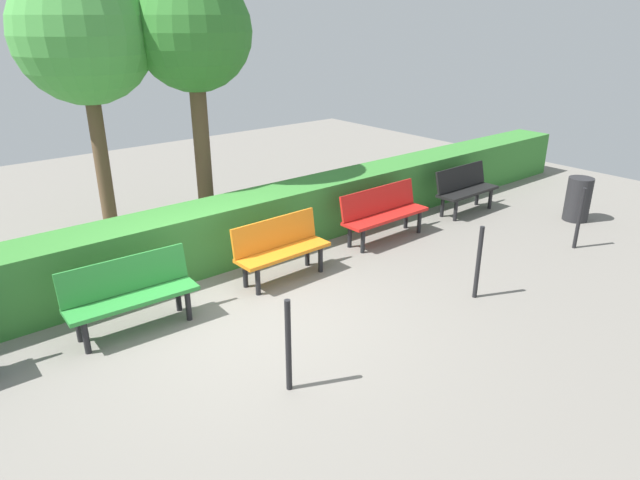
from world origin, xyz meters
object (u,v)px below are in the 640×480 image
Objects in this scene: bench_black at (465,187)px; tree_near at (193,35)px; bench_orange at (280,246)px; bench_red at (383,211)px; trash_bin at (578,199)px; tree_mid at (83,37)px; bench_green at (130,292)px.

tree_near is (4.17, -2.31, 2.71)m from bench_black.
bench_black is 4.36m from bench_orange.
trash_bin is (-3.37, 1.60, -0.09)m from bench_red.
tree_near is 1.59m from tree_mid.
bench_black is at bearing -176.32° from bench_green.
bench_green is 1.93× the size of trash_bin.
bench_green is 4.33m from tree_near.
trash_bin is (-5.37, 3.91, -2.79)m from tree_near.
bench_green reaches higher than bench_black.
trash_bin is (-7.71, 1.47, -0.09)m from bench_green.
tree_near reaches higher than bench_red.
tree_near reaches higher than bench_green.
bench_red is 1.17× the size of bench_orange.
tree_mid is (3.45, -2.94, 2.70)m from bench_red.
bench_black is 5.48m from tree_near.
tree_mid is at bearing -33.67° from trash_bin.
bench_orange is 3.65m from tree_near.
bench_green is (2.16, -0.00, 0.00)m from bench_orange.
tree_near is at bearing -29.45° from bench_black.
bench_green is at bearing 1.08° from bench_red.
bench_green is (4.34, 0.13, -0.00)m from bench_red.
tree_mid is (-0.89, -3.08, 2.70)m from bench_green.
tree_mid is (1.46, -0.64, -0.00)m from tree_near.
bench_orange reaches higher than bench_red.
bench_green is (6.52, 0.12, 0.00)m from bench_black.
tree_near reaches higher than bench_black.
bench_black is 0.33× the size of tree_mid.
bench_green is 0.37× the size of tree_near.
tree_mid reaches higher than tree_near.
bench_black is 1.75× the size of trash_bin.
tree_mid is at bearing -68.70° from bench_orange.
bench_red is 2.19m from bench_orange.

